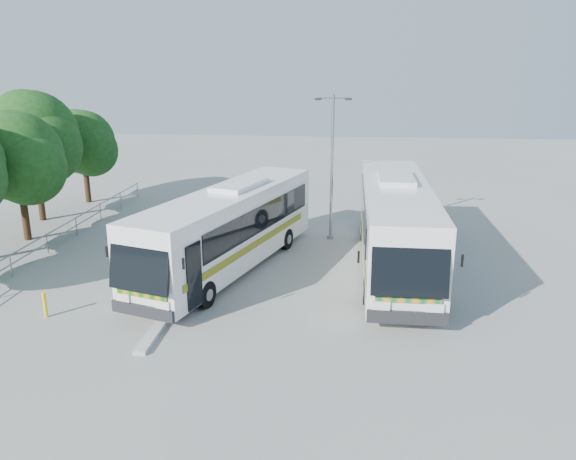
# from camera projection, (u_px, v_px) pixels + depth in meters

# --- Properties ---
(ground) EXTENTS (100.00, 100.00, 0.00)m
(ground) POSITION_uv_depth(u_px,v_px,m) (246.00, 286.00, 22.77)
(ground) COLOR gray
(ground) RESTS_ON ground
(kerb_divider) EXTENTS (0.40, 16.00, 0.15)m
(kerb_divider) POSITION_uv_depth(u_px,v_px,m) (202.00, 265.00, 24.87)
(kerb_divider) COLOR #B2B2AD
(kerb_divider) RESTS_ON ground
(railing) EXTENTS (0.06, 22.00, 1.00)m
(railing) POSITION_uv_depth(u_px,v_px,m) (57.00, 233.00, 27.32)
(railing) COLOR gray
(railing) RESTS_ON ground
(tree_far_c) EXTENTS (4.97, 4.69, 6.49)m
(tree_far_c) POSITION_uv_depth(u_px,v_px,m) (19.00, 157.00, 27.58)
(tree_far_c) COLOR #382314
(tree_far_c) RESTS_ON ground
(tree_far_d) EXTENTS (5.62, 5.30, 7.33)m
(tree_far_d) POSITION_uv_depth(u_px,v_px,m) (34.00, 136.00, 31.07)
(tree_far_d) COLOR #382314
(tree_far_d) RESTS_ON ground
(tree_far_e) EXTENTS (4.54, 4.28, 5.92)m
(tree_far_e) POSITION_uv_depth(u_px,v_px,m) (84.00, 142.00, 35.56)
(tree_far_e) COLOR #382314
(tree_far_e) RESTS_ON ground
(coach_main) EXTENTS (6.12, 12.66, 3.47)m
(coach_main) POSITION_uv_depth(u_px,v_px,m) (229.00, 227.00, 24.12)
(coach_main) COLOR silver
(coach_main) RESTS_ON ground
(coach_adjacent) EXTENTS (2.96, 13.33, 3.69)m
(coach_adjacent) POSITION_uv_depth(u_px,v_px,m) (395.00, 223.00, 24.32)
(coach_adjacent) COLOR silver
(coach_adjacent) RESTS_ON ground
(lamppost) EXTENTS (1.78, 0.36, 7.26)m
(lamppost) POSITION_uv_depth(u_px,v_px,m) (332.00, 161.00, 27.84)
(lamppost) COLOR gray
(lamppost) RESTS_ON ground
(bollard) EXTENTS (0.16, 0.16, 0.94)m
(bollard) POSITION_uv_depth(u_px,v_px,m) (45.00, 305.00, 19.80)
(bollard) COLOR yellow
(bollard) RESTS_ON ground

